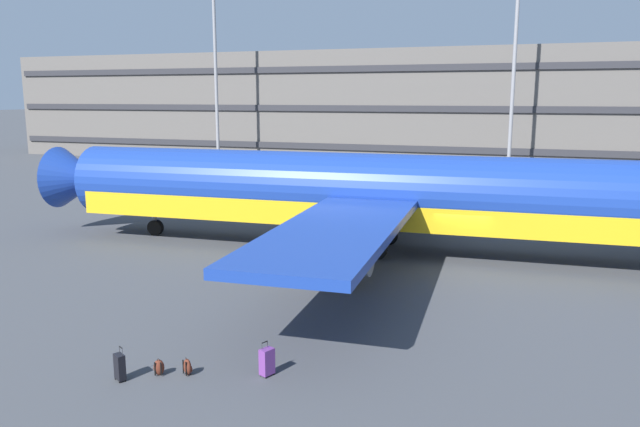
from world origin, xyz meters
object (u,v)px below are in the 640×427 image
Objects in this scene: airliner at (368,194)px; suitcase_scuffed at (120,367)px; backpack_purple at (159,367)px; backpack_red at (188,367)px; suitcase_navy at (267,361)px.

suitcase_scuffed is (-2.76, -17.06, -2.57)m from airliner.
backpack_purple is at bearing 39.05° from suitcase_scuffed.
backpack_red is (0.79, 0.27, 0.01)m from backpack_purple.
backpack_purple is (-1.92, -16.38, -2.76)m from airliner.
suitcase_scuffed is 4.17m from suitcase_navy.
airliner is at bearing 93.95° from suitcase_navy.
backpack_purple is at bearing -161.77° from suitcase_navy.
suitcase_navy is 1.86× the size of backpack_red.
suitcase_scuffed is 1.10m from backpack_purple.
suitcase_scuffed reaches higher than backpack_purple.
backpack_purple is 0.96× the size of backpack_red.
airliner is at bearing 80.80° from suitcase_scuffed.
suitcase_navy is at bearing 18.03° from backpack_red.
suitcase_scuffed is 0.98× the size of suitcase_navy.
suitcase_navy is at bearing -86.05° from airliner.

